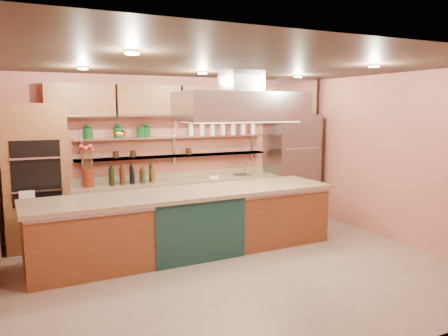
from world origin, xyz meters
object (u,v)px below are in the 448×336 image
island (188,222)px  kitchen_scale (213,175)px  copper_kettle (121,134)px  refrigerator (291,166)px  flower_vase (88,178)px  green_canister (141,132)px

island → kitchen_scale: (0.98, 1.26, 0.50)m
island → copper_kettle: 2.08m
refrigerator → island: refrigerator is taller
refrigerator → copper_kettle: size_ratio=12.44×
flower_vase → copper_kettle: size_ratio=1.81×
flower_vase → copper_kettle: 0.95m
copper_kettle → kitchen_scale: bearing=-7.6°
refrigerator → island: size_ratio=0.45×
refrigerator → island: 3.06m
flower_vase → kitchen_scale: (2.26, 0.00, -0.10)m
kitchen_scale → copper_kettle: 1.85m
flower_vase → green_canister: bearing=12.8°
flower_vase → kitchen_scale: flower_vase is taller
kitchen_scale → green_canister: green_canister is taller
island → copper_kettle: bearing=112.8°
refrigerator → green_canister: refrigerator is taller
refrigerator → flower_vase: size_ratio=6.88×
kitchen_scale → green_canister: (-1.30, 0.22, 0.82)m
flower_vase → island: bearing=-44.4°
island → green_canister: (-0.32, 1.48, 1.32)m
kitchen_scale → flower_vase: bearing=-160.4°
island → flower_vase: flower_vase is taller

